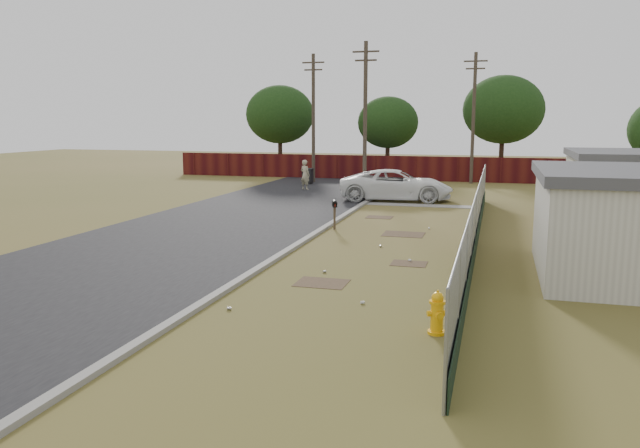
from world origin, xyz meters
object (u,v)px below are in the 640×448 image
(pickup_truck, at_px, (396,185))
(trash_bin, at_px, (308,176))
(pedestrian, at_px, (305,175))
(fire_hydrant, at_px, (437,314))
(mailbox, at_px, (335,206))

(pickup_truck, bearing_deg, trash_bin, 38.12)
(pedestrian, height_order, trash_bin, pedestrian)
(pedestrian, bearing_deg, fire_hydrant, 136.44)
(fire_hydrant, bearing_deg, pickup_truck, 101.21)
(pickup_truck, xyz_separation_m, pedestrian, (-6.47, 3.77, 0.10))
(mailbox, bearing_deg, trash_bin, 110.38)
(pickup_truck, bearing_deg, pedestrian, 52.58)
(mailbox, height_order, pickup_truck, pickup_truck)
(mailbox, bearing_deg, pickup_truck, 84.41)
(trash_bin, bearing_deg, fire_hydrant, -68.04)
(mailbox, distance_m, pickup_truck, 9.97)
(trash_bin, bearing_deg, pedestrian, -75.72)
(fire_hydrant, height_order, mailbox, mailbox)
(trash_bin, bearing_deg, pickup_truck, -44.68)
(trash_bin, bearing_deg, mailbox, -69.62)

